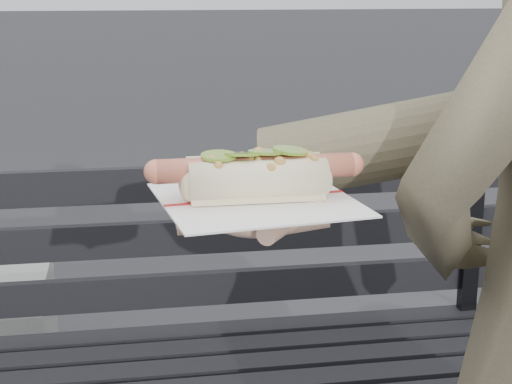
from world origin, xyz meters
TOP-DOWN VIEW (x-y plane):
  - park_bench at (-0.04, 0.89)m, footprint 1.50×0.44m
  - held_hotdog at (0.15, 0.11)m, footprint 0.64×0.30m

SIDE VIEW (x-z plane):
  - park_bench at x=-0.04m, z-range 0.08..0.96m
  - held_hotdog at x=0.15m, z-range 1.00..1.20m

